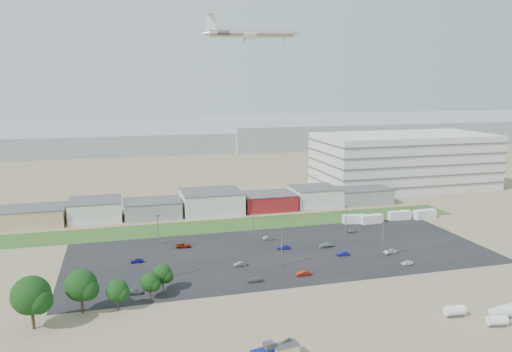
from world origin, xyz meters
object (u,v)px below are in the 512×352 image
object	(u,v)px
telehandler	(265,352)
parked_car_10	(135,292)
parked_car_13	(303,273)
airliner	(252,34)
parked_car_7	(283,247)
parked_car_8	(352,231)
storage_tank_nw	(455,311)
parked_car_0	(390,251)
parked_car_11	(268,238)
tree_far_left	(31,299)
parked_car_9	(183,245)
box_trailer_a	(354,219)
portable_shed	(285,350)
parked_car_5	(137,261)
parked_car_12	(325,245)
parked_car_2	(407,263)
parked_car_4	(240,264)
parked_car_1	(343,254)
parked_car_3	(254,280)

from	to	relation	value
telehandler	parked_car_10	distance (m)	40.72
parked_car_13	airliner	bearing A→B (deg)	173.24
parked_car_7	parked_car_8	distance (m)	28.93
storage_tank_nw	parked_car_8	xyz separation A→B (m)	(6.19, 60.60, -0.73)
parked_car_13	parked_car_0	bearing A→B (deg)	108.40
parked_car_0	parked_car_11	bearing A→B (deg)	-132.74
tree_far_left	parked_car_9	world-z (taller)	tree_far_left
box_trailer_a	parked_car_11	distance (m)	35.86
parked_car_0	parked_car_11	xyz separation A→B (m)	(-30.08, 21.40, -0.03)
portable_shed	parked_car_5	world-z (taller)	portable_shed
parked_car_5	parked_car_7	xyz separation A→B (m)	(41.96, 0.24, 0.04)
parked_car_0	parked_car_8	bearing A→B (deg)	176.13
parked_car_0	parked_car_12	xyz separation A→B (m)	(-15.79, 10.06, 0.06)
parked_car_2	parked_car_4	distance (m)	44.81
tree_far_left	parked_car_11	size ratio (longest dim) A/B	3.68
telehandler	parked_car_0	world-z (taller)	telehandler
box_trailer_a	tree_far_left	distance (m)	109.58
tree_far_left	parked_car_13	bearing A→B (deg)	11.21
tree_far_left	box_trailer_a	bearing A→B (deg)	29.02
parked_car_8	parked_car_12	world-z (taller)	parked_car_12
telehandler	storage_tank_nw	world-z (taller)	telehandler
parked_car_1	telehandler	bearing A→B (deg)	-31.55
parked_car_10	parked_car_9	bearing A→B (deg)	-26.29
portable_shed	parked_car_0	bearing A→B (deg)	33.25
parked_car_5	parked_car_10	size ratio (longest dim) A/B	0.89
parked_car_8	tree_far_left	bearing A→B (deg)	112.37
telehandler	tree_far_left	world-z (taller)	tree_far_left
parked_car_8	parked_car_10	world-z (taller)	parked_car_10
parked_car_2	parked_car_13	distance (m)	29.66
storage_tank_nw	parked_car_10	bearing A→B (deg)	155.65
telehandler	parked_car_10	xyz separation A→B (m)	(-20.93, 34.92, -1.07)
parked_car_3	parked_car_7	xyz separation A→B (m)	(14.83, 21.54, 0.08)
airliner	parked_car_0	world-z (taller)	airliner
parked_car_1	parked_car_10	distance (m)	58.70
portable_shed	tree_far_left	xyz separation A→B (m)	(-44.86, 23.00, 4.96)
portable_shed	parked_car_12	xyz separation A→B (m)	(30.83, 54.47, -0.56)
parked_car_9	parked_car_0	bearing A→B (deg)	-105.92
parked_car_2	parked_car_12	size ratio (longest dim) A/B	0.76
box_trailer_a	airliner	world-z (taller)	airliner
portable_shed	storage_tank_nw	distance (m)	39.53
parked_car_13	parked_car_1	bearing A→B (deg)	125.96
parked_car_4	parked_car_11	world-z (taller)	parked_car_4
parked_car_4	parked_car_7	distance (m)	18.48
parked_car_1	parked_car_3	bearing A→B (deg)	-61.55
portable_shed	box_trailer_a	distance (m)	91.55
airliner	parked_car_10	distance (m)	142.41
parked_car_0	parked_car_1	bearing A→B (deg)	-104.88
parked_car_8	parked_car_9	xyz separation A→B (m)	(-55.27, -0.87, 0.08)
parked_car_3	parked_car_7	bearing A→B (deg)	152.88
parked_car_11	parked_car_0	bearing A→B (deg)	-125.70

